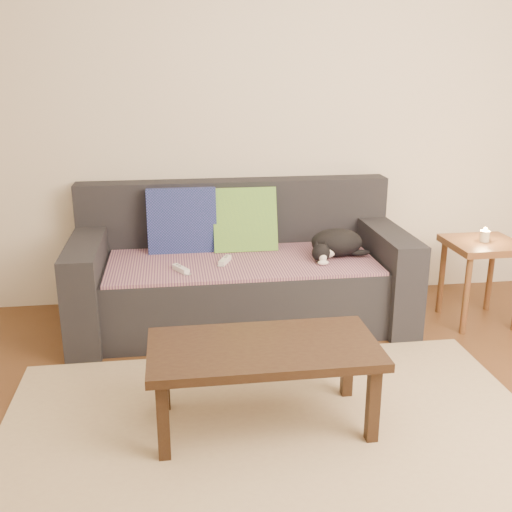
# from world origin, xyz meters

# --- Properties ---
(ground) EXTENTS (4.50, 4.50, 0.00)m
(ground) POSITION_xyz_m (0.00, 0.00, 0.00)
(ground) COLOR brown
(ground) RESTS_ON ground
(back_wall) EXTENTS (4.50, 0.04, 2.60)m
(back_wall) POSITION_xyz_m (0.00, 2.00, 1.30)
(back_wall) COLOR beige
(back_wall) RESTS_ON ground
(sofa) EXTENTS (2.10, 0.94, 0.87)m
(sofa) POSITION_xyz_m (0.00, 1.57, 0.31)
(sofa) COLOR #232328
(sofa) RESTS_ON ground
(throw_blanket) EXTENTS (1.66, 0.74, 0.02)m
(throw_blanket) POSITION_xyz_m (0.00, 1.48, 0.43)
(throw_blanket) COLOR #492A4F
(throw_blanket) RESTS_ON sofa
(cushion_navy) EXTENTS (0.44, 0.16, 0.45)m
(cushion_navy) POSITION_xyz_m (-0.36, 1.74, 0.63)
(cushion_navy) COLOR #102348
(cushion_navy) RESTS_ON throw_blanket
(cushion_green) EXTENTS (0.42, 0.22, 0.43)m
(cushion_green) POSITION_xyz_m (0.05, 1.74, 0.63)
(cushion_green) COLOR #0D533F
(cushion_green) RESTS_ON throw_blanket
(cat) EXTENTS (0.40, 0.33, 0.17)m
(cat) POSITION_xyz_m (0.60, 1.47, 0.52)
(cat) COLOR black
(cat) RESTS_ON throw_blanket
(wii_remote_a) EXTENTS (0.10, 0.15, 0.03)m
(wii_remote_a) POSITION_xyz_m (-0.38, 1.31, 0.46)
(wii_remote_a) COLOR white
(wii_remote_a) RESTS_ON throw_blanket
(wii_remote_b) EXTENTS (0.09, 0.15, 0.03)m
(wii_remote_b) POSITION_xyz_m (-0.11, 1.43, 0.46)
(wii_remote_b) COLOR white
(wii_remote_b) RESTS_ON throw_blanket
(side_table) EXTENTS (0.43, 0.43, 0.54)m
(side_table) POSITION_xyz_m (1.52, 1.32, 0.45)
(side_table) COLOR brown
(side_table) RESTS_ON ground
(candle) EXTENTS (0.06, 0.06, 0.09)m
(candle) POSITION_xyz_m (1.52, 1.32, 0.58)
(candle) COLOR beige
(candle) RESTS_ON side_table
(rug) EXTENTS (2.50, 1.80, 0.01)m
(rug) POSITION_xyz_m (0.00, 0.15, 0.01)
(rug) COLOR tan
(rug) RESTS_ON ground
(coffee_table) EXTENTS (1.03, 0.52, 0.41)m
(coffee_table) POSITION_xyz_m (-0.04, 0.33, 0.36)
(coffee_table) COLOR #2F2212
(coffee_table) RESTS_ON rug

